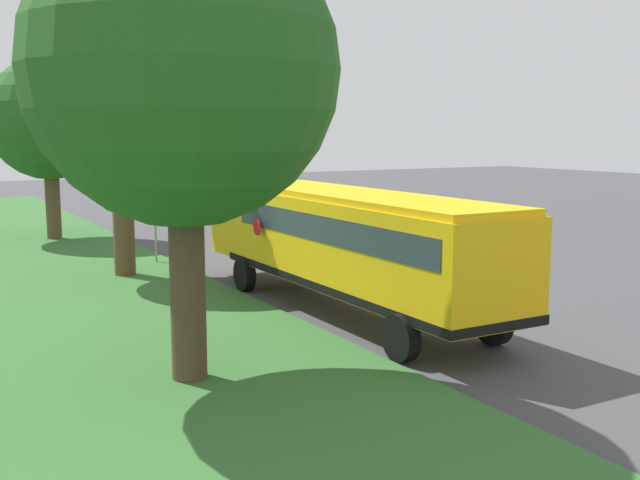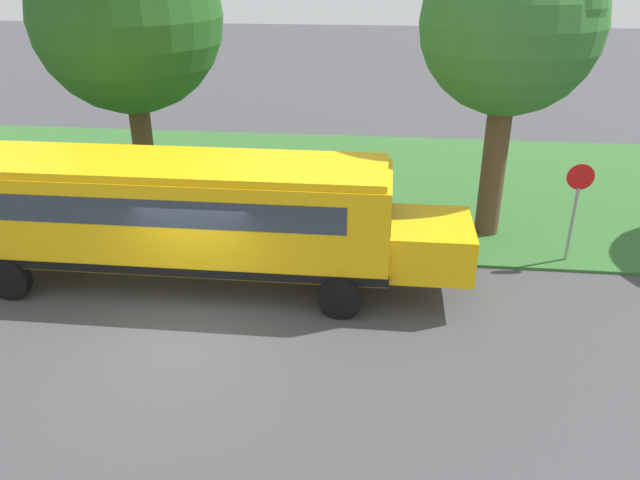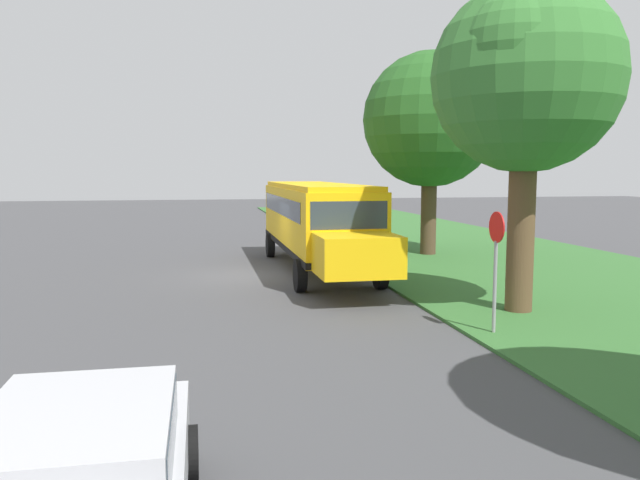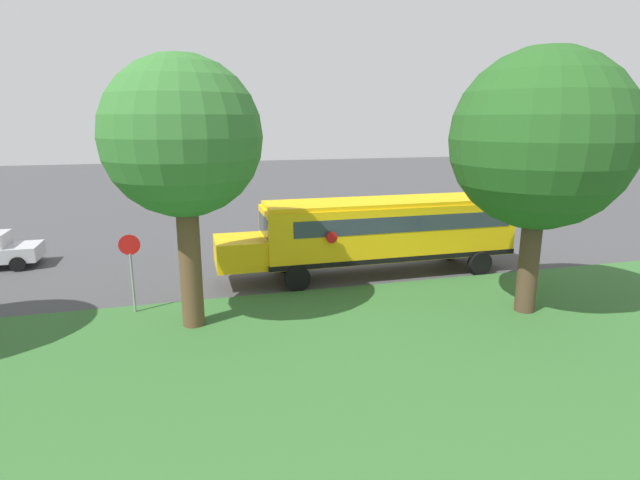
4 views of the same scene
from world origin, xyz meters
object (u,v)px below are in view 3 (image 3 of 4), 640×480
(oak_tree_beside_bus, at_px, (432,119))
(oak_tree_roadside_mid, at_px, (525,76))
(school_bus, at_px, (317,218))
(car_silver_nearest, at_px, (82,479))
(stop_sign, at_px, (496,258))

(oak_tree_beside_bus, xyz_separation_m, oak_tree_roadside_mid, (1.91, 11.09, 0.11))
(school_bus, xyz_separation_m, car_silver_nearest, (5.27, 16.55, -1.05))
(oak_tree_roadside_mid, bearing_deg, car_silver_nearest, 44.09)
(oak_tree_roadside_mid, bearing_deg, school_bus, -65.30)
(school_bus, height_order, oak_tree_roadside_mid, oak_tree_roadside_mid)
(oak_tree_beside_bus, bearing_deg, car_silver_nearest, 61.24)
(car_silver_nearest, height_order, oak_tree_beside_bus, oak_tree_beside_bus)
(oak_tree_beside_bus, relative_size, stop_sign, 3.14)
(stop_sign, bearing_deg, oak_tree_roadside_mid, -130.46)
(school_bus, bearing_deg, oak_tree_roadside_mid, 114.70)
(car_silver_nearest, distance_m, stop_sign, 10.13)
(oak_tree_beside_bus, bearing_deg, school_bus, 29.76)
(car_silver_nearest, distance_m, oak_tree_beside_bus, 23.03)
(school_bus, distance_m, oak_tree_roadside_mid, 9.58)
(oak_tree_beside_bus, relative_size, oak_tree_roadside_mid, 1.05)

